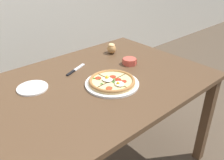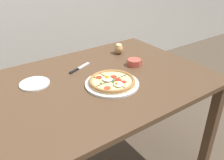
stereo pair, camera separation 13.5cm
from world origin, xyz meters
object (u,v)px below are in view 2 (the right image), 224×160
(dining_table, at_px, (90,94))
(bread_piece_near, at_px, (119,48))
(pizza, at_px, (112,82))
(knife_main, at_px, (79,68))
(ramekin_bowl, at_px, (134,62))
(side_saucer, at_px, (35,84))

(dining_table, relative_size, bread_piece_near, 14.31)
(dining_table, xyz_separation_m, pizza, (0.09, -0.10, 0.10))
(pizza, xyz_separation_m, knife_main, (-0.05, 0.30, -0.01))
(bread_piece_near, bearing_deg, pizza, -131.17)
(dining_table, height_order, ramekin_bowl, ramekin_bowl)
(ramekin_bowl, bearing_deg, side_saucer, 168.86)
(bread_piece_near, bearing_deg, side_saucer, -171.21)
(dining_table, xyz_separation_m, bread_piece_near, (0.42, 0.27, 0.13))
(side_saucer, bearing_deg, dining_table, -30.41)
(dining_table, relative_size, ramekin_bowl, 15.06)
(pizza, relative_size, knife_main, 1.70)
(ramekin_bowl, distance_m, side_saucer, 0.67)
(ramekin_bowl, height_order, bread_piece_near, bread_piece_near)
(bread_piece_near, xyz_separation_m, side_saucer, (-0.70, -0.11, -0.04))
(ramekin_bowl, height_order, side_saucer, ramekin_bowl)
(bread_piece_near, bearing_deg, dining_table, -147.26)
(pizza, distance_m, ramekin_bowl, 0.31)
(pizza, height_order, knife_main, pizza)
(ramekin_bowl, distance_m, knife_main, 0.38)
(knife_main, bearing_deg, ramekin_bowl, -48.92)
(ramekin_bowl, xyz_separation_m, side_saucer, (-0.65, 0.13, -0.02))
(pizza, bearing_deg, ramekin_bowl, 25.68)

